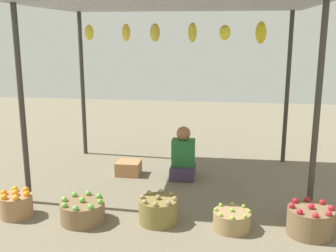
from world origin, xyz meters
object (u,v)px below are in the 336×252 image
Objects in this scene: basket_potatoes at (158,210)px; basket_limes at (232,220)px; basket_oranges at (16,205)px; wooden_crate_near_vendor at (129,168)px; basket_green_apples at (83,211)px; vendor_person at (183,158)px; basket_red_apples at (310,221)px.

basket_limes is (0.84, -0.06, -0.04)m from basket_potatoes.
wooden_crate_near_vendor is at bearing 58.43° from basket_oranges.
basket_green_apples is 1.64m from wooden_crate_near_vendor.
vendor_person is at bearing 85.18° from basket_potatoes.
vendor_person is 1.93m from basket_green_apples.
basket_green_apples is 1.14× the size of basket_potatoes.
basket_green_apples is 0.88m from basket_potatoes.
vendor_person reaches higher than basket_potatoes.
basket_limes is at bearing -3.82° from basket_potatoes.
basket_potatoes is at bearing -94.82° from vendor_person.
basket_limes is 0.84m from basket_red_apples.
basket_potatoes is 0.91× the size of basket_red_apples.
basket_green_apples is at bearing -179.07° from basket_red_apples.
basket_red_apples is 2.87m from wooden_crate_near_vendor.
basket_potatoes reaches higher than basket_limes.
vendor_person reaches higher than basket_limes.
basket_potatoes is at bearing 6.68° from basket_green_apples.
basket_oranges is at bearing -177.46° from basket_potatoes.
basket_potatoes reaches higher than basket_green_apples.
basket_oranges is 3.37m from basket_red_apples.
basket_limes is (0.71, -1.59, -0.19)m from vendor_person.
vendor_person reaches higher than basket_oranges.
basket_red_apples is 1.36× the size of wooden_crate_near_vendor.
vendor_person reaches higher than basket_red_apples.
vendor_person is at bearing 133.96° from basket_red_apples.
basket_oranges reaches higher than wooden_crate_near_vendor.
basket_green_apples is at bearing -1.83° from basket_oranges.
basket_oranges is 2.54m from basket_limes.
vendor_person is 0.87m from wooden_crate_near_vendor.
basket_potatoes is 1.69m from wooden_crate_near_vendor.
basket_limes is (1.71, 0.05, -0.02)m from basket_green_apples.
basket_green_apples is 1.22× the size of basket_limes.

